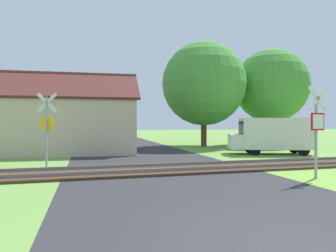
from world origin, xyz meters
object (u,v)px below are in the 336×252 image
(stop_sign_near, at_px, (317,126))
(tree_far, at_px, (271,86))
(house, at_px, (69,124))
(crossing_sign_far, at_px, (47,124))
(mail_truck, at_px, (272,134))
(tree_right, at_px, (204,84))

(stop_sign_near, relative_size, tree_far, 0.38)
(stop_sign_near, xyz_separation_m, house, (-8.76, 12.22, 0.05))
(crossing_sign_far, height_order, mail_truck, crossing_sign_far)
(crossing_sign_far, bearing_deg, mail_truck, 22.52)
(crossing_sign_far, xyz_separation_m, tree_far, (17.59, 9.68, 3.40))
(stop_sign_near, xyz_separation_m, mail_truck, (3.48, 7.59, -0.59))
(stop_sign_near, bearing_deg, tree_far, -126.21)
(stop_sign_near, height_order, tree_far, tree_far)
(tree_far, bearing_deg, crossing_sign_far, -151.17)
(tree_far, height_order, mail_truck, tree_far)
(stop_sign_near, bearing_deg, mail_truck, -121.52)
(tree_far, xyz_separation_m, mail_truck, (-4.80, -7.16, -4.04))
(crossing_sign_far, xyz_separation_m, tree_right, (11.12, 9.66, 3.34))
(mail_truck, bearing_deg, house, 88.02)
(stop_sign_near, distance_m, tree_right, 15.22)
(house, bearing_deg, mail_truck, -16.46)
(stop_sign_near, bearing_deg, house, -61.28)
(crossing_sign_far, relative_size, house, 0.35)
(house, xyz_separation_m, mail_truck, (12.23, -4.63, -0.64))
(crossing_sign_far, distance_m, tree_right, 15.11)
(house, bearing_deg, tree_far, 12.71)
(crossing_sign_far, bearing_deg, house, 96.92)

